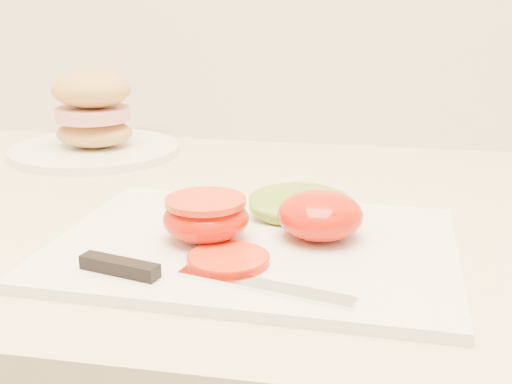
# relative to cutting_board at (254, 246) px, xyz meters

# --- Properties ---
(cutting_board) EXTENTS (0.38, 0.28, 0.01)m
(cutting_board) POSITION_rel_cutting_board_xyz_m (0.00, 0.00, 0.00)
(cutting_board) COLOR white
(cutting_board) RESTS_ON counter
(tomato_half_dome) EXTENTS (0.08, 0.08, 0.04)m
(tomato_half_dome) POSITION_rel_cutting_board_xyz_m (0.06, 0.02, 0.03)
(tomato_half_dome) COLOR red
(tomato_half_dome) RESTS_ON cutting_board
(tomato_half_cut) EXTENTS (0.08, 0.08, 0.04)m
(tomato_half_cut) POSITION_rel_cutting_board_xyz_m (-0.05, -0.00, 0.03)
(tomato_half_cut) COLOR red
(tomato_half_cut) RESTS_ON cutting_board
(tomato_slice_0) EXTENTS (0.07, 0.07, 0.01)m
(tomato_slice_0) POSITION_rel_cutting_board_xyz_m (-0.01, -0.05, 0.01)
(tomato_slice_0) COLOR #F34812
(tomato_slice_0) RESTS_ON cutting_board
(lettuce_leaf_0) EXTENTS (0.14, 0.13, 0.02)m
(lettuce_leaf_0) POSITION_rel_cutting_board_xyz_m (0.03, 0.08, 0.02)
(lettuce_leaf_0) COLOR olive
(lettuce_leaf_0) RESTS_ON cutting_board
(knife) EXTENTS (0.23, 0.05, 0.01)m
(knife) POSITION_rel_cutting_board_xyz_m (-0.05, -0.09, 0.01)
(knife) COLOR silver
(knife) RESTS_ON cutting_board
(sandwich_plate) EXTENTS (0.25, 0.25, 0.12)m
(sandwich_plate) POSITION_rel_cutting_board_xyz_m (-0.30, 0.32, 0.04)
(sandwich_plate) COLOR white
(sandwich_plate) RESTS_ON counter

